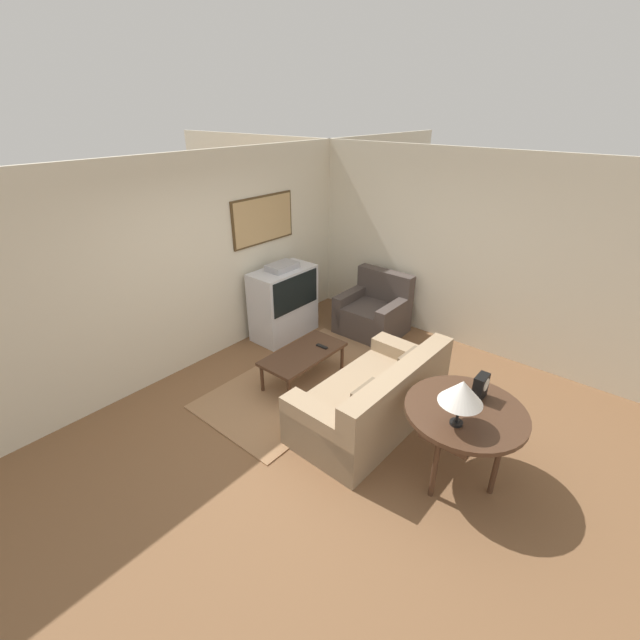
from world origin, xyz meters
TOP-DOWN VIEW (x-y plane):
  - ground_plane at (0.00, 0.00)m, footprint 12.00×12.00m
  - wall_back at (0.02, 2.13)m, footprint 12.00×0.10m
  - wall_right at (2.63, 0.00)m, footprint 0.06×12.00m
  - area_rug at (0.34, 0.68)m, footprint 2.57×1.41m
  - tv at (1.11, 1.74)m, footprint 0.99×0.52m
  - couch at (0.27, -0.44)m, footprint 1.83×0.97m
  - armchair at (2.07, 0.77)m, footprint 0.85×0.93m
  - coffee_table at (0.38, 0.69)m, footprint 1.10×0.55m
  - console_table at (0.16, -1.47)m, footprint 1.07×1.07m
  - table_lamp at (-0.08, -1.48)m, footprint 0.36×0.36m
  - mantel_clock at (0.40, -1.48)m, footprint 0.17×0.10m
  - remote at (0.63, 0.59)m, footprint 0.05×0.16m

SIDE VIEW (x-z plane):
  - ground_plane at x=0.00m, z-range 0.00..0.00m
  - area_rug at x=0.34m, z-range 0.00..0.01m
  - couch at x=0.27m, z-range -0.12..0.72m
  - armchair at x=2.07m, z-range -0.15..0.76m
  - coffee_table at x=0.38m, z-range 0.17..0.58m
  - remote at x=0.63m, z-range 0.42..0.44m
  - tv at x=1.11m, z-range -0.03..1.11m
  - console_table at x=0.16m, z-range 0.32..1.08m
  - mantel_clock at x=0.40m, z-range 0.77..1.01m
  - table_lamp at x=-0.08m, z-range 0.88..1.31m
  - wall_right at x=2.63m, z-range 0.00..2.70m
  - wall_back at x=0.02m, z-range 0.01..2.71m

